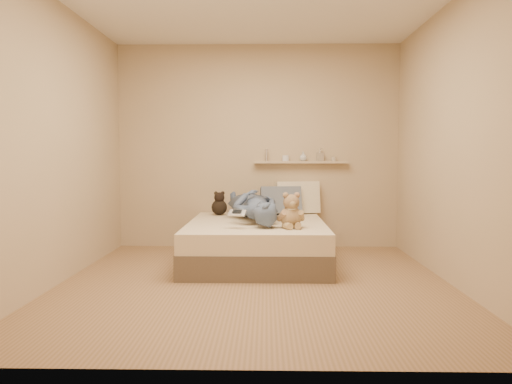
{
  "coord_description": "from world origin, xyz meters",
  "views": [
    {
      "loc": [
        0.1,
        -4.55,
        1.16
      ],
      "look_at": [
        0.0,
        0.65,
        0.8
      ],
      "focal_mm": 35.0,
      "sensor_mm": 36.0,
      "label": 1
    }
  ],
  "objects_px": {
    "game_console": "(237,213)",
    "wall_shelf": "(301,162)",
    "teddy_bear": "(291,213)",
    "pillow_grey": "(281,201)",
    "bed": "(257,242)",
    "person": "(253,205)",
    "dark_plush": "(219,205)",
    "pillow_cream": "(297,198)"
  },
  "relations": [
    {
      "from": "teddy_bear",
      "to": "pillow_cream",
      "type": "bearing_deg",
      "value": 83.77
    },
    {
      "from": "game_console",
      "to": "wall_shelf",
      "type": "xyz_separation_m",
      "value": [
        0.73,
        1.45,
        0.49
      ]
    },
    {
      "from": "pillow_cream",
      "to": "pillow_grey",
      "type": "distance_m",
      "value": 0.26
    },
    {
      "from": "pillow_grey",
      "to": "wall_shelf",
      "type": "distance_m",
      "value": 0.59
    },
    {
      "from": "game_console",
      "to": "teddy_bear",
      "type": "xyz_separation_m",
      "value": [
        0.54,
        0.06,
        -0.01
      ]
    },
    {
      "from": "dark_plush",
      "to": "wall_shelf",
      "type": "height_order",
      "value": "wall_shelf"
    },
    {
      "from": "teddy_bear",
      "to": "pillow_grey",
      "type": "height_order",
      "value": "teddy_bear"
    },
    {
      "from": "dark_plush",
      "to": "bed",
      "type": "bearing_deg",
      "value": -52.88
    },
    {
      "from": "dark_plush",
      "to": "pillow_grey",
      "type": "xyz_separation_m",
      "value": [
        0.76,
        0.07,
        0.04
      ]
    },
    {
      "from": "dark_plush",
      "to": "pillow_grey",
      "type": "distance_m",
      "value": 0.77
    },
    {
      "from": "bed",
      "to": "pillow_grey",
      "type": "relative_size",
      "value": 3.8
    },
    {
      "from": "bed",
      "to": "teddy_bear",
      "type": "xyz_separation_m",
      "value": [
        0.36,
        -0.48,
        0.38
      ]
    },
    {
      "from": "wall_shelf",
      "to": "pillow_grey",
      "type": "bearing_deg",
      "value": -139.9
    },
    {
      "from": "wall_shelf",
      "to": "pillow_cream",
      "type": "bearing_deg",
      "value": -121.37
    },
    {
      "from": "game_console",
      "to": "wall_shelf",
      "type": "relative_size",
      "value": 0.16
    },
    {
      "from": "person",
      "to": "game_console",
      "type": "bearing_deg",
      "value": 65.68
    },
    {
      "from": "pillow_cream",
      "to": "wall_shelf",
      "type": "relative_size",
      "value": 0.46
    },
    {
      "from": "pillow_grey",
      "to": "wall_shelf",
      "type": "height_order",
      "value": "wall_shelf"
    },
    {
      "from": "teddy_bear",
      "to": "dark_plush",
      "type": "xyz_separation_m",
      "value": [
        -0.83,
        1.1,
        -0.02
      ]
    },
    {
      "from": "teddy_bear",
      "to": "dark_plush",
      "type": "bearing_deg",
      "value": 127.0
    },
    {
      "from": "wall_shelf",
      "to": "person",
      "type": "bearing_deg",
      "value": -126.28
    },
    {
      "from": "person",
      "to": "wall_shelf",
      "type": "xyz_separation_m",
      "value": [
        0.59,
        0.8,
        0.47
      ]
    },
    {
      "from": "dark_plush",
      "to": "game_console",
      "type": "bearing_deg",
      "value": -76.01
    },
    {
      "from": "bed",
      "to": "pillow_cream",
      "type": "height_order",
      "value": "pillow_cream"
    },
    {
      "from": "dark_plush",
      "to": "person",
      "type": "distance_m",
      "value": 0.68
    },
    {
      "from": "pillow_grey",
      "to": "pillow_cream",
      "type": "bearing_deg",
      "value": 33.45
    },
    {
      "from": "bed",
      "to": "dark_plush",
      "type": "relative_size",
      "value": 6.41
    },
    {
      "from": "person",
      "to": "wall_shelf",
      "type": "relative_size",
      "value": 1.23
    },
    {
      "from": "game_console",
      "to": "wall_shelf",
      "type": "distance_m",
      "value": 1.69
    },
    {
      "from": "pillow_cream",
      "to": "person",
      "type": "xyz_separation_m",
      "value": [
        -0.54,
        -0.72,
        -0.02
      ]
    },
    {
      "from": "teddy_bear",
      "to": "wall_shelf",
      "type": "height_order",
      "value": "wall_shelf"
    },
    {
      "from": "dark_plush",
      "to": "pillow_cream",
      "type": "relative_size",
      "value": 0.54
    },
    {
      "from": "person",
      "to": "wall_shelf",
      "type": "height_order",
      "value": "wall_shelf"
    },
    {
      "from": "teddy_bear",
      "to": "pillow_cream",
      "type": "height_order",
      "value": "pillow_cream"
    },
    {
      "from": "dark_plush",
      "to": "pillow_cream",
      "type": "xyz_separation_m",
      "value": [
        0.97,
        0.21,
        0.07
      ]
    },
    {
      "from": "bed",
      "to": "person",
      "type": "xyz_separation_m",
      "value": [
        -0.04,
        0.11,
        0.4
      ]
    },
    {
      "from": "teddy_bear",
      "to": "person",
      "type": "height_order",
      "value": "teddy_bear"
    },
    {
      "from": "pillow_cream",
      "to": "person",
      "type": "distance_m",
      "value": 0.91
    },
    {
      "from": "teddy_bear",
      "to": "wall_shelf",
      "type": "xyz_separation_m",
      "value": [
        0.19,
        1.39,
        0.5
      ]
    },
    {
      "from": "teddy_bear",
      "to": "pillow_cream",
      "type": "xyz_separation_m",
      "value": [
        0.14,
        1.31,
        0.05
      ]
    },
    {
      "from": "game_console",
      "to": "pillow_grey",
      "type": "relative_size",
      "value": 0.39
    },
    {
      "from": "pillow_cream",
      "to": "teddy_bear",
      "type": "bearing_deg",
      "value": -96.23
    }
  ]
}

